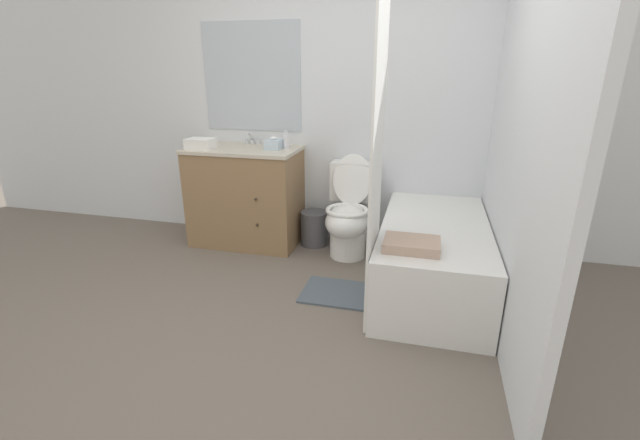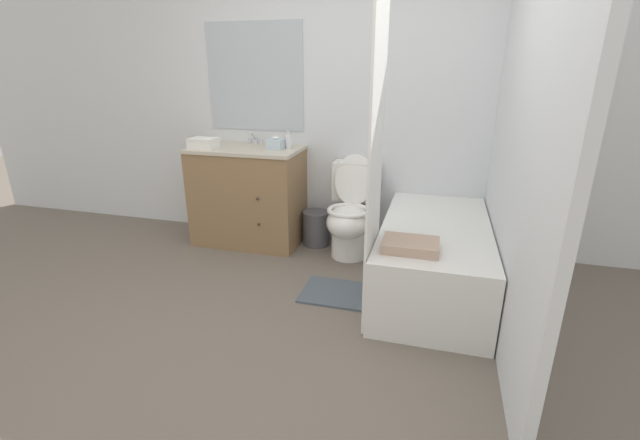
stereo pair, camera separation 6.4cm
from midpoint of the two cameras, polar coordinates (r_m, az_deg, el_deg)
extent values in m
plane|color=#6B6056|center=(2.64, -6.22, -16.59)|extent=(14.00, 14.00, 0.00)
cube|color=silver|center=(3.87, 3.27, 15.10)|extent=(8.00, 0.05, 2.50)
cube|color=#B2BCC6|center=(4.08, -8.22, 18.32)|extent=(0.91, 0.01, 0.93)
cube|color=silver|center=(2.91, 25.44, 11.78)|extent=(0.05, 2.78, 2.50)
cube|color=olive|center=(3.99, -9.05, 3.02)|extent=(0.96, 0.55, 0.86)
cube|color=beige|center=(3.89, -9.40, 9.30)|extent=(0.98, 0.57, 0.03)
cylinder|color=white|center=(3.90, -9.37, 8.72)|extent=(0.35, 0.35, 0.10)
sphere|color=#382D23|center=(3.63, -7.86, 2.81)|extent=(0.02, 0.02, 0.02)
sphere|color=#382D23|center=(3.70, -7.70, -0.61)|extent=(0.02, 0.02, 0.02)
cylinder|color=silver|center=(4.08, -8.16, 10.33)|extent=(0.04, 0.04, 0.04)
cylinder|color=silver|center=(4.03, -8.44, 11.10)|extent=(0.02, 0.11, 0.09)
cylinder|color=silver|center=(4.10, -8.88, 10.37)|extent=(0.03, 0.03, 0.04)
cylinder|color=silver|center=(4.05, -7.43, 10.34)|extent=(0.03, 0.03, 0.04)
cylinder|color=white|center=(3.72, 4.40, -3.09)|extent=(0.31, 0.31, 0.24)
ellipsoid|color=white|center=(3.59, 4.30, -0.23)|extent=(0.36, 0.46, 0.27)
torus|color=white|center=(3.56, 4.34, 1.28)|extent=(0.36, 0.36, 0.04)
cube|color=white|center=(3.81, 5.38, 5.17)|extent=(0.41, 0.18, 0.34)
ellipsoid|color=white|center=(3.69, 5.07, 5.35)|extent=(0.34, 0.14, 0.43)
cube|color=white|center=(3.25, 15.43, -4.78)|extent=(0.75, 1.53, 0.50)
cube|color=#A8ADAE|center=(3.16, 15.82, -0.74)|extent=(0.63, 1.41, 0.01)
cube|color=white|center=(2.59, 8.05, 6.29)|extent=(0.01, 0.51, 1.92)
cylinder|color=#4C4C51|center=(3.94, -0.03, -1.10)|extent=(0.25, 0.25, 0.32)
cube|color=silver|center=(3.77, -5.40, 10.04)|extent=(0.13, 0.14, 0.08)
ellipsoid|color=white|center=(3.76, -5.43, 10.86)|extent=(0.06, 0.04, 0.03)
cylinder|color=silver|center=(3.79, -3.74, 10.45)|extent=(0.06, 0.06, 0.12)
cylinder|color=silver|center=(3.78, -3.77, 11.61)|extent=(0.03, 0.03, 0.03)
cube|color=white|center=(3.92, -14.82, 9.87)|extent=(0.23, 0.18, 0.09)
cube|color=tan|center=(2.68, 12.64, -3.30)|extent=(0.34, 0.25, 0.06)
cube|color=#4C5660|center=(3.16, 3.16, -9.72)|extent=(0.54, 0.40, 0.02)
camera|label=1|loc=(0.03, -89.40, 0.22)|focal=24.00mm
camera|label=2|loc=(0.03, 90.60, -0.22)|focal=24.00mm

